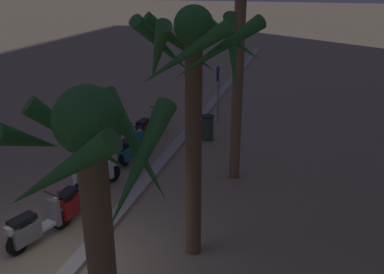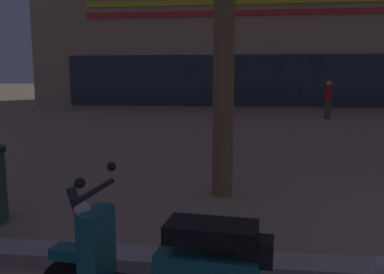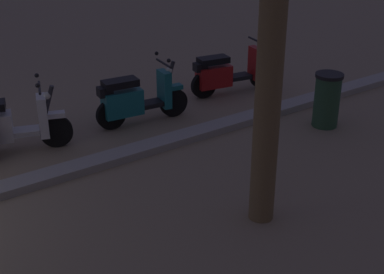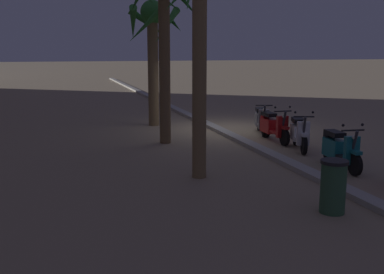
{
  "view_description": "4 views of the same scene",
  "coord_description": "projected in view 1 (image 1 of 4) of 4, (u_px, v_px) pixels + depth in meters",
  "views": [
    {
      "loc": [
        5.93,
        4.75,
        5.8
      ],
      "look_at": [
        -6.51,
        1.2,
        0.84
      ],
      "focal_mm": 39.4,
      "sensor_mm": 36.0,
      "label": 1
    },
    {
      "loc": [
        -5.43,
        -3.26,
        1.8
      ],
      "look_at": [
        -6.16,
        2.85,
        0.88
      ],
      "focal_mm": 37.64,
      "sensor_mm": 36.0,
      "label": 2
    },
    {
      "loc": [
        -1.52,
        7.2,
        3.93
      ],
      "look_at": [
        -5.36,
        1.71,
        0.8
      ],
      "focal_mm": 51.96,
      "sensor_mm": 36.0,
      "label": 3
    },
    {
      "loc": [
        -15.11,
        5.83,
        2.83
      ],
      "look_at": [
        -7.67,
        3.56,
        1.33
      ],
      "focal_mm": 42.58,
      "sensor_mm": 36.0,
      "label": 4
    }
  ],
  "objects": [
    {
      "name": "scooter_grey_mid_rear",
      "position": [
        35.0,
        227.0,
        9.61
      ],
      "size": [
        1.69,
        0.78,
        1.04
      ],
      "color": "black",
      "rests_on": "ground"
    },
    {
      "name": "scooter_teal_tail_end",
      "position": [
        131.0,
        149.0,
        13.91
      ],
      "size": [
        1.72,
        0.56,
        1.17
      ],
      "color": "black",
      "rests_on": "ground"
    },
    {
      "name": "palm_tree_far_corner",
      "position": [
        241.0,
        9.0,
        11.22
      ],
      "size": [
        2.18,
        2.14,
        6.71
      ],
      "color": "olive",
      "rests_on": "ground"
    },
    {
      "name": "crossing_sign",
      "position": [
        218.0,
        87.0,
        17.32
      ],
      "size": [
        0.6,
        0.15,
        2.4
      ],
      "color": "#939399",
      "rests_on": "ground"
    },
    {
      "name": "litter_bin",
      "position": [
        208.0,
        127.0,
        15.78
      ],
      "size": [
        0.48,
        0.48,
        0.95
      ],
      "color": "#2D5638",
      "rests_on": "ground"
    },
    {
      "name": "scooter_red_gap_after_mid",
      "position": [
        75.0,
        199.0,
        10.75
      ],
      "size": [
        1.87,
        0.56,
        1.17
      ],
      "color": "black",
      "rests_on": "ground"
    },
    {
      "name": "scooter_white_lead_nearest",
      "position": [
        94.0,
        176.0,
        11.98
      ],
      "size": [
        1.67,
        0.8,
        1.17
      ],
      "color": "black",
      "rests_on": "ground"
    },
    {
      "name": "palm_tree_mid_walkway",
      "position": [
        93.0,
        181.0,
        5.38
      ],
      "size": [
        2.06,
        2.11,
        4.61
      ],
      "color": "olive",
      "rests_on": "ground"
    },
    {
      "name": "palm_tree_by_mall_entrance",
      "position": [
        194.0,
        74.0,
        8.06
      ],
      "size": [
        2.72,
        2.54,
        5.32
      ],
      "color": "brown",
      "rests_on": "ground"
    },
    {
      "name": "scooter_red_far_back",
      "position": [
        148.0,
        127.0,
        15.99
      ],
      "size": [
        1.84,
        0.64,
        1.04
      ],
      "color": "black",
      "rests_on": "ground"
    }
  ]
}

